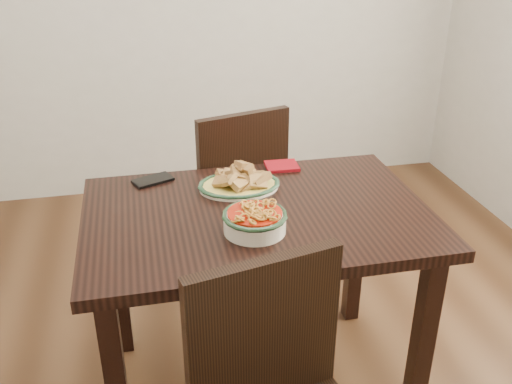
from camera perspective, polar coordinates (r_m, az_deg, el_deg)
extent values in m
plane|color=#3B2312|center=(2.39, -1.92, -17.09)|extent=(3.50, 3.50, 0.00)
cube|color=black|center=(1.89, 0.13, -2.43)|extent=(1.14, 0.76, 0.04)
cube|color=black|center=(2.03, 16.28, -14.33)|extent=(0.06, 0.06, 0.71)
cube|color=black|center=(2.32, -13.67, -8.22)|extent=(0.06, 0.06, 0.71)
cube|color=black|center=(2.47, 9.90, -5.57)|extent=(0.06, 0.06, 0.71)
cube|color=black|center=(2.71, -2.98, -0.28)|extent=(0.52, 0.52, 0.04)
cube|color=black|center=(3.02, -1.32, -2.16)|extent=(0.04, 0.04, 0.41)
cube|color=black|center=(2.90, -7.35, -3.63)|extent=(0.04, 0.04, 0.41)
cube|color=black|center=(2.76, 1.85, -5.14)|extent=(0.04, 0.04, 0.41)
cube|color=black|center=(2.63, -4.67, -6.92)|extent=(0.04, 0.04, 0.41)
cube|color=black|center=(2.45, -1.23, 2.98)|extent=(0.42, 0.15, 0.44)
cube|color=black|center=(1.50, 0.79, -13.89)|extent=(0.42, 0.13, 0.44)
ellipsoid|color=white|center=(2.04, -1.71, 0.58)|extent=(0.28, 0.21, 0.02)
ellipsoid|color=gold|center=(2.03, -1.71, 0.73)|extent=(0.27, 0.21, 0.01)
torus|color=#193922|center=(2.03, -1.71, 0.78)|extent=(0.22, 0.22, 0.01)
cylinder|color=#ECE2C7|center=(1.75, -0.13, -3.07)|extent=(0.19, 0.19, 0.06)
torus|color=#17331B|center=(1.74, -0.13, -2.33)|extent=(0.20, 0.20, 0.02)
cylinder|color=#961706|center=(1.74, -0.13, -2.18)|extent=(0.17, 0.17, 0.01)
cube|color=black|center=(2.12, -10.28, 1.18)|extent=(0.16, 0.12, 0.01)
cube|color=maroon|center=(2.21, 2.60, 2.62)|extent=(0.13, 0.11, 0.01)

